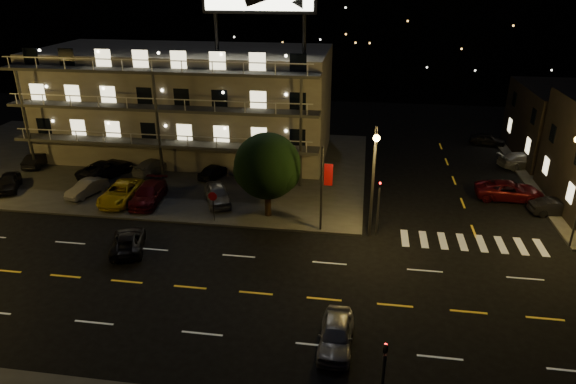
# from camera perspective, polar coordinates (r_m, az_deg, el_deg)

# --- Properties ---
(ground) EXTENTS (140.00, 140.00, 0.00)m
(ground) POSITION_cam_1_polar(r_m,az_deg,el_deg) (31.04, -7.27, -10.77)
(ground) COLOR black
(ground) RESTS_ON ground
(curb_nw) EXTENTS (44.00, 24.00, 0.15)m
(curb_nw) POSITION_cam_1_polar(r_m,az_deg,el_deg) (52.50, -16.27, 3.16)
(curb_nw) COLOR #393A37
(curb_nw) RESTS_ON ground
(motel) EXTENTS (28.00, 13.80, 18.10)m
(motel) POSITION_cam_1_polar(r_m,az_deg,el_deg) (52.97, -11.15, 9.79)
(motel) COLOR #9C9888
(motel) RESTS_ON ground
(hill_backdrop) EXTENTS (120.00, 25.00, 24.00)m
(hill_backdrop) POSITION_cam_1_polar(r_m,az_deg,el_deg) (94.58, 0.40, 19.75)
(hill_backdrop) COLOR black
(hill_backdrop) RESTS_ON ground
(streetlight_nc) EXTENTS (0.44, 1.92, 8.00)m
(streetlight_nc) POSITION_cam_1_polar(r_m,az_deg,el_deg) (34.83, 9.49, 2.21)
(streetlight_nc) COLOR #2D2D30
(streetlight_nc) RESTS_ON ground
(signal_nw) EXTENTS (0.20, 0.27, 4.60)m
(signal_nw) POSITION_cam_1_polar(r_m,az_deg,el_deg) (36.27, 10.04, -1.05)
(signal_nw) COLOR #2D2D30
(signal_nw) RESTS_ON ground
(signal_sw) EXTENTS (0.20, 0.27, 4.60)m
(signal_sw) POSITION_cam_1_polar(r_m,az_deg,el_deg) (21.86, 10.51, -19.47)
(signal_sw) COLOR #2D2D30
(signal_sw) RESTS_ON ground
(banner_north) EXTENTS (0.83, 0.16, 6.40)m
(banner_north) POSITION_cam_1_polar(r_m,az_deg,el_deg) (35.91, 3.89, 0.51)
(banner_north) COLOR #2D2D30
(banner_north) RESTS_ON ground
(stop_sign) EXTENTS (0.91, 0.11, 2.61)m
(stop_sign) POSITION_cam_1_polar(r_m,az_deg,el_deg) (38.18, -8.33, -1.07)
(stop_sign) COLOR #2D2D30
(stop_sign) RESTS_ON ground
(tree) EXTENTS (5.14, 4.95, 6.48)m
(tree) POSITION_cam_1_polar(r_m,az_deg,el_deg) (37.86, -2.37, 2.70)
(tree) COLOR black
(tree) RESTS_ON curb_nw
(lot_car_0) EXTENTS (3.11, 4.27, 1.35)m
(lot_car_0) POSITION_cam_1_polar(r_m,az_deg,el_deg) (49.66, -28.65, 0.94)
(lot_car_0) COLOR black
(lot_car_0) RESTS_ON curb_nw
(lot_car_1) EXTENTS (2.43, 4.01, 1.25)m
(lot_car_1) POSITION_cam_1_polar(r_m,az_deg,el_deg) (45.79, -21.45, 0.43)
(lot_car_1) COLOR gray
(lot_car_1) RESTS_ON curb_nw
(lot_car_2) EXTENTS (2.55, 5.27, 1.45)m
(lot_car_2) POSITION_cam_1_polar(r_m,az_deg,el_deg) (43.58, -18.07, -0.07)
(lot_car_2) COLOR yellow
(lot_car_2) RESTS_ON curb_nw
(lot_car_3) EXTENTS (2.41, 5.18, 1.46)m
(lot_car_3) POSITION_cam_1_polar(r_m,az_deg,el_deg) (42.73, -15.23, -0.18)
(lot_car_3) COLOR #520B12
(lot_car_3) RESTS_ON curb_nw
(lot_car_4) EXTENTS (3.37, 4.67, 1.48)m
(lot_car_4) POSITION_cam_1_polar(r_m,az_deg,el_deg) (41.52, -7.86, -0.23)
(lot_car_4) COLOR gray
(lot_car_4) RESTS_ON curb_nw
(lot_car_5) EXTENTS (1.80, 4.04, 1.29)m
(lot_car_5) POSITION_cam_1_polar(r_m,az_deg,el_deg) (54.64, -26.04, 3.26)
(lot_car_5) COLOR black
(lot_car_5) RESTS_ON curb_nw
(lot_car_6) EXTENTS (4.28, 5.87, 1.48)m
(lot_car_6) POSITION_cam_1_polar(r_m,az_deg,el_deg) (49.39, -19.57, 2.48)
(lot_car_6) COLOR black
(lot_car_6) RESTS_ON curb_nw
(lot_car_7) EXTENTS (3.20, 4.86, 1.31)m
(lot_car_7) POSITION_cam_1_polar(r_m,az_deg,el_deg) (49.06, -14.69, 2.84)
(lot_car_7) COLOR gray
(lot_car_7) RESTS_ON curb_nw
(lot_car_8) EXTENTS (2.49, 3.99, 1.27)m
(lot_car_8) POSITION_cam_1_polar(r_m,az_deg,el_deg) (46.79, -8.21, 2.36)
(lot_car_8) COLOR black
(lot_car_8) RESTS_ON curb_nw
(lot_car_9) EXTENTS (1.63, 4.18, 1.36)m
(lot_car_9) POSITION_cam_1_polar(r_m,az_deg,el_deg) (46.18, -3.62, 2.33)
(lot_car_9) COLOR #520B12
(lot_car_9) RESTS_ON curb_nw
(side_car_0) EXTENTS (3.96, 1.82, 1.26)m
(side_car_0) POSITION_cam_1_polar(r_m,az_deg,el_deg) (44.54, 27.58, -1.50)
(side_car_0) COLOR black
(side_car_0) RESTS_ON ground
(side_car_1) EXTENTS (5.44, 2.59, 1.50)m
(side_car_1) POSITION_cam_1_polar(r_m,az_deg,el_deg) (45.91, 23.38, 0.14)
(side_car_1) COLOR #520B12
(side_car_1) RESTS_ON ground
(side_car_2) EXTENTS (5.26, 3.27, 1.42)m
(side_car_2) POSITION_cam_1_polar(r_m,az_deg,el_deg) (54.09, 24.74, 3.22)
(side_car_2) COLOR gray
(side_car_2) RESTS_ON ground
(side_car_3) EXTENTS (3.94, 2.16, 1.27)m
(side_car_3) POSITION_cam_1_polar(r_m,az_deg,el_deg) (59.83, 21.27, 5.49)
(side_car_3) COLOR black
(side_car_3) RESTS_ON ground
(road_car_east) EXTENTS (1.75, 4.14, 1.40)m
(road_car_east) POSITION_cam_1_polar(r_m,az_deg,el_deg) (26.56, 5.36, -15.45)
(road_car_east) COLOR gray
(road_car_east) RESTS_ON ground
(road_car_west) EXTENTS (3.35, 4.85, 1.23)m
(road_car_west) POSITION_cam_1_polar(r_m,az_deg,el_deg) (36.30, -17.35, -5.22)
(road_car_west) COLOR black
(road_car_west) RESTS_ON ground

